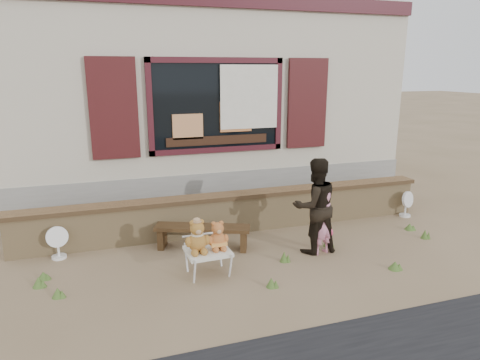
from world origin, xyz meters
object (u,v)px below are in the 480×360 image
object	(u,v)px
teddy_bear_left	(197,235)
child	(322,222)
adult	(315,206)
teddy_bear_right	(218,235)
folding_chair	(208,252)
bench	(203,232)

from	to	relation	value
teddy_bear_left	child	xyz separation A→B (m)	(1.92, 0.14, -0.09)
child	adult	xyz separation A→B (m)	(-0.07, 0.11, 0.23)
teddy_bear_right	folding_chair	bearing A→B (deg)	180.00
adult	bench	bearing A→B (deg)	-23.55
bench	folding_chair	size ratio (longest dim) A/B	2.44
folding_chair	teddy_bear_right	world-z (taller)	teddy_bear_right
folding_chair	adult	size ratio (longest dim) A/B	0.41
teddy_bear_left	bench	bearing A→B (deg)	70.43
folding_chair	teddy_bear_right	bearing A→B (deg)	-0.00
folding_chair	teddy_bear_left	distance (m)	0.29
teddy_bear_right	bench	bearing A→B (deg)	88.54
teddy_bear_left	child	size ratio (longest dim) A/B	0.46
bench	teddy_bear_right	world-z (taller)	teddy_bear_right
teddy_bear_left	child	world-z (taller)	child
adult	teddy_bear_left	bearing A→B (deg)	5.31
teddy_bear_left	adult	distance (m)	1.87
teddy_bear_left	adult	bearing A→B (deg)	5.27
teddy_bear_left	adult	size ratio (longest dim) A/B	0.31
child	adult	world-z (taller)	adult
bench	teddy_bear_right	bearing A→B (deg)	-67.03
bench	folding_chair	bearing A→B (deg)	-76.35
teddy_bear_right	adult	world-z (taller)	adult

